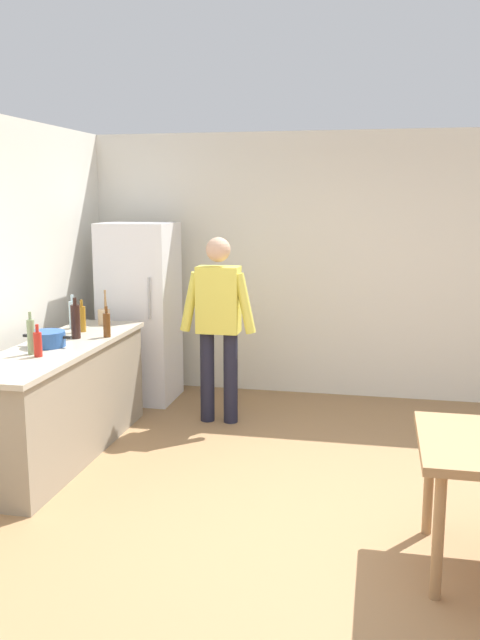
# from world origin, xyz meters

# --- Properties ---
(ground_plane) EXTENTS (14.00, 14.00, 0.00)m
(ground_plane) POSITION_xyz_m (0.00, 0.00, 0.00)
(ground_plane) COLOR #936D47
(wall_back) EXTENTS (6.40, 0.12, 2.70)m
(wall_back) POSITION_xyz_m (0.00, 3.00, 1.35)
(wall_back) COLOR silver
(wall_back) RESTS_ON ground_plane
(kitchen_counter) EXTENTS (0.64, 2.20, 0.90)m
(kitchen_counter) POSITION_xyz_m (-2.00, 0.80, 0.45)
(kitchen_counter) COLOR gray
(kitchen_counter) RESTS_ON ground_plane
(refrigerator) EXTENTS (0.70, 0.67, 1.80)m
(refrigerator) POSITION_xyz_m (-1.90, 2.40, 0.90)
(refrigerator) COLOR white
(refrigerator) RESTS_ON ground_plane
(person) EXTENTS (0.70, 0.22, 1.70)m
(person) POSITION_xyz_m (-0.95, 1.85, 0.98)
(person) COLOR #1E1E2D
(person) RESTS_ON ground_plane
(cooking_pot) EXTENTS (0.40, 0.28, 0.12)m
(cooking_pot) POSITION_xyz_m (-2.06, 0.75, 0.96)
(cooking_pot) COLOR #285193
(cooking_pot) RESTS_ON kitchen_counter
(utensil_jar) EXTENTS (0.11, 0.11, 0.32)m
(utensil_jar) POSITION_xyz_m (-1.99, 1.70, 0.98)
(utensil_jar) COLOR tan
(utensil_jar) RESTS_ON kitchen_counter
(bottle_beer_brown) EXTENTS (0.06, 0.06, 0.26)m
(bottle_beer_brown) POSITION_xyz_m (-1.75, 1.19, 1.01)
(bottle_beer_brown) COLOR #5B3314
(bottle_beer_brown) RESTS_ON kitchen_counter
(bottle_vinegar_tall) EXTENTS (0.06, 0.06, 0.32)m
(bottle_vinegar_tall) POSITION_xyz_m (-2.05, 0.49, 1.04)
(bottle_vinegar_tall) COLOR gray
(bottle_vinegar_tall) RESTS_ON kitchen_counter
(bottle_water_clear) EXTENTS (0.07, 0.07, 0.30)m
(bottle_water_clear) POSITION_xyz_m (-2.19, 1.49, 1.03)
(bottle_water_clear) COLOR silver
(bottle_water_clear) RESTS_ON kitchen_counter
(bottle_sauce_red) EXTENTS (0.06, 0.06, 0.24)m
(bottle_sauce_red) POSITION_xyz_m (-1.96, 0.43, 1.00)
(bottle_sauce_red) COLOR #B22319
(bottle_sauce_red) RESTS_ON kitchen_counter
(bottle_wine_dark) EXTENTS (0.08, 0.08, 0.34)m
(bottle_wine_dark) POSITION_xyz_m (-1.98, 1.08, 1.05)
(bottle_wine_dark) COLOR black
(bottle_wine_dark) RESTS_ON kitchen_counter
(bottle_oil_amber) EXTENTS (0.06, 0.06, 0.28)m
(bottle_oil_amber) POSITION_xyz_m (-2.04, 1.36, 1.02)
(bottle_oil_amber) COLOR #996619
(bottle_oil_amber) RESTS_ON kitchen_counter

